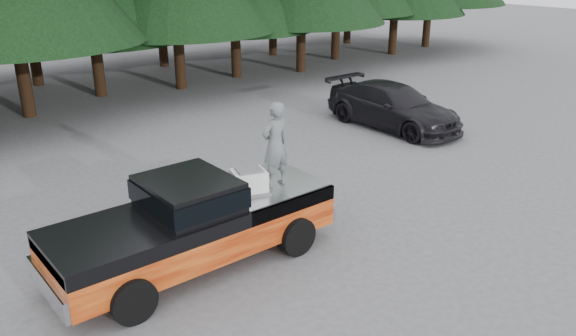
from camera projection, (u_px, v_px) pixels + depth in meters
ground at (281, 250)px, 12.15m from camera, size 120.00×120.00×0.00m
pickup_truck at (196, 235)px, 11.39m from camera, size 6.00×2.04×1.33m
truck_cab at (188, 193)px, 10.98m from camera, size 1.66×1.90×0.59m
air_compressor at (249, 182)px, 11.65m from camera, size 0.81×0.74×0.46m
man_on_bed at (275, 145)px, 11.77m from camera, size 0.70×0.48×1.85m
parked_car at (393, 106)px, 20.41m from camera, size 2.21×5.41×1.57m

